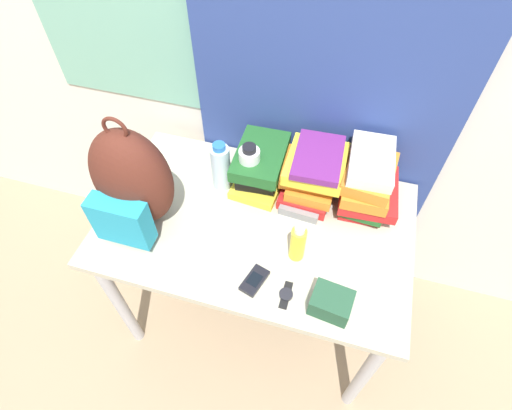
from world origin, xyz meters
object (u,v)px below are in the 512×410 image
(cell_phone, at_px, (255,280))
(backpack, at_px, (132,183))
(book_stack_left, at_px, (261,166))
(book_stack_right, at_px, (368,182))
(sunscreen_bottle, at_px, (298,243))
(water_bottle, at_px, (221,167))
(sunglasses_case, at_px, (299,211))
(camera_pouch, at_px, (331,303))
(sports_bottle, at_px, (250,170))
(wristwatch, at_px, (286,295))
(book_stack_center, at_px, (313,173))

(cell_phone, bearing_deg, backpack, 163.45)
(book_stack_left, relative_size, book_stack_right, 1.07)
(book_stack_left, bearing_deg, sunscreen_bottle, -54.61)
(water_bottle, height_order, sunglasses_case, water_bottle)
(book_stack_left, relative_size, camera_pouch, 2.15)
(sports_bottle, bearing_deg, book_stack_left, 64.96)
(book_stack_left, relative_size, sunscreen_bottle, 1.75)
(book_stack_left, relative_size, water_bottle, 1.34)
(book_stack_right, distance_m, wristwatch, 0.52)
(book_stack_left, relative_size, book_stack_center, 1.03)
(backpack, relative_size, water_bottle, 2.14)
(sports_bottle, height_order, wristwatch, sports_bottle)
(book_stack_right, bearing_deg, book_stack_left, -179.36)
(cell_phone, xyz_separation_m, sunglasses_case, (0.08, 0.32, 0.01))
(camera_pouch, bearing_deg, sports_bottle, 133.67)
(book_stack_left, distance_m, book_stack_center, 0.21)
(cell_phone, relative_size, wristwatch, 1.21)
(sports_bottle, bearing_deg, sunglasses_case, -16.73)
(book_stack_right, xyz_separation_m, water_bottle, (-0.55, -0.07, -0.01))
(backpack, xyz_separation_m, book_stack_left, (0.37, 0.30, -0.11))
(backpack, bearing_deg, cell_phone, -16.55)
(sports_bottle, relative_size, wristwatch, 2.36)
(sunscreen_bottle, bearing_deg, backpack, 179.89)
(water_bottle, xyz_separation_m, sunscreen_bottle, (0.36, -0.24, -0.03))
(backpack, distance_m, sunglasses_case, 0.61)
(book_stack_center, relative_size, sunglasses_case, 1.84)
(book_stack_right, distance_m, water_bottle, 0.55)
(sports_bottle, bearing_deg, wristwatch, -58.80)
(backpack, xyz_separation_m, camera_pouch, (0.73, -0.16, -0.16))
(camera_pouch, bearing_deg, wristwatch, 178.78)
(book_stack_right, relative_size, sunscreen_bottle, 1.64)
(sunscreen_bottle, xyz_separation_m, sunglasses_case, (-0.03, 0.18, -0.06))
(book_stack_center, distance_m, wristwatch, 0.48)
(book_stack_left, height_order, book_stack_right, book_stack_right)
(book_stack_left, bearing_deg, wristwatch, -64.78)
(camera_pouch, bearing_deg, book_stack_center, 108.48)
(book_stack_right, relative_size, sunglasses_case, 1.78)
(sunscreen_bottle, relative_size, sunglasses_case, 1.09)
(sunscreen_bottle, distance_m, camera_pouch, 0.22)
(sunglasses_case, bearing_deg, book_stack_left, 146.78)
(cell_phone, height_order, sunglasses_case, sunglasses_case)
(book_stack_left, distance_m, sunglasses_case, 0.23)
(backpack, distance_m, water_bottle, 0.34)
(sunscreen_bottle, bearing_deg, sports_bottle, 134.66)
(book_stack_center, distance_m, book_stack_right, 0.20)
(backpack, bearing_deg, water_bottle, 46.23)
(sunglasses_case, bearing_deg, sunscreen_bottle, -80.92)
(book_stack_left, height_order, camera_pouch, book_stack_left)
(book_stack_center, xyz_separation_m, sunscreen_bottle, (0.01, -0.31, -0.03))
(sunscreen_bottle, bearing_deg, book_stack_center, 92.05)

